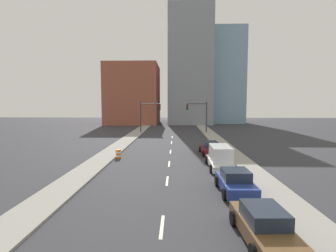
{
  "coord_description": "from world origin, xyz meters",
  "views": [
    {
      "loc": [
        0.66,
        -4.0,
        5.85
      ],
      "look_at": [
        -0.62,
        37.31,
        2.2
      ],
      "focal_mm": 28.0,
      "sensor_mm": 36.0,
      "label": 1
    }
  ],
  "objects_px": {
    "traffic_barrel": "(118,154)",
    "box_truck_white": "(220,158)",
    "traffic_signal_left": "(146,113)",
    "sedan_blue": "(235,182)",
    "sedan_maroon": "(210,148)",
    "traffic_signal_right": "(201,113)",
    "sedan_brown": "(264,226)"
  },
  "relations": [
    {
      "from": "traffic_signal_left",
      "to": "box_truck_white",
      "type": "bearing_deg",
      "value": -70.69
    },
    {
      "from": "sedan_maroon",
      "to": "traffic_barrel",
      "type": "bearing_deg",
      "value": -168.08
    },
    {
      "from": "box_truck_white",
      "to": "sedan_maroon",
      "type": "distance_m",
      "value": 6.62
    },
    {
      "from": "sedan_maroon",
      "to": "sedan_blue",
      "type": "bearing_deg",
      "value": -93.02
    },
    {
      "from": "traffic_signal_right",
      "to": "sedan_maroon",
      "type": "height_order",
      "value": "traffic_signal_right"
    },
    {
      "from": "sedan_blue",
      "to": "sedan_maroon",
      "type": "bearing_deg",
      "value": 88.71
    },
    {
      "from": "traffic_signal_left",
      "to": "traffic_signal_right",
      "type": "distance_m",
      "value": 10.56
    },
    {
      "from": "traffic_signal_left",
      "to": "sedan_blue",
      "type": "distance_m",
      "value": 35.64
    },
    {
      "from": "traffic_barrel",
      "to": "box_truck_white",
      "type": "xyz_separation_m",
      "value": [
        10.04,
        -3.97,
        0.5
      ]
    },
    {
      "from": "traffic_signal_left",
      "to": "sedan_maroon",
      "type": "height_order",
      "value": "traffic_signal_left"
    },
    {
      "from": "traffic_signal_right",
      "to": "sedan_blue",
      "type": "bearing_deg",
      "value": -91.47
    },
    {
      "from": "sedan_brown",
      "to": "sedan_blue",
      "type": "relative_size",
      "value": 1.11
    },
    {
      "from": "traffic_signal_left",
      "to": "traffic_barrel",
      "type": "bearing_deg",
      "value": -90.7
    },
    {
      "from": "traffic_signal_left",
      "to": "sedan_brown",
      "type": "distance_m",
      "value": 41.43
    },
    {
      "from": "sedan_brown",
      "to": "traffic_barrel",
      "type": "bearing_deg",
      "value": 118.46
    },
    {
      "from": "traffic_signal_left",
      "to": "sedan_maroon",
      "type": "bearing_deg",
      "value": -65.41
    },
    {
      "from": "sedan_blue",
      "to": "traffic_barrel",
      "type": "bearing_deg",
      "value": 132.84
    },
    {
      "from": "sedan_blue",
      "to": "box_truck_white",
      "type": "bearing_deg",
      "value": 88.22
    },
    {
      "from": "sedan_maroon",
      "to": "box_truck_white",
      "type": "bearing_deg",
      "value": -92.55
    },
    {
      "from": "sedan_brown",
      "to": "sedan_blue",
      "type": "height_order",
      "value": "sedan_blue"
    },
    {
      "from": "traffic_barrel",
      "to": "box_truck_white",
      "type": "distance_m",
      "value": 10.8
    },
    {
      "from": "sedan_blue",
      "to": "box_truck_white",
      "type": "height_order",
      "value": "box_truck_white"
    },
    {
      "from": "traffic_signal_right",
      "to": "sedan_maroon",
      "type": "xyz_separation_m",
      "value": [
        -0.86,
        -21.19,
        -3.26
      ]
    },
    {
      "from": "box_truck_white",
      "to": "sedan_blue",
      "type": "bearing_deg",
      "value": -90.07
    },
    {
      "from": "traffic_barrel",
      "to": "traffic_signal_right",
      "type": "bearing_deg",
      "value": 65.53
    },
    {
      "from": "sedan_blue",
      "to": "sedan_maroon",
      "type": "xyz_separation_m",
      "value": [
        0.02,
        12.96,
        -0.03
      ]
    },
    {
      "from": "traffic_signal_right",
      "to": "sedan_brown",
      "type": "xyz_separation_m",
      "value": [
        -1.04,
        -40.19,
        -3.25
      ]
    },
    {
      "from": "traffic_signal_right",
      "to": "sedan_maroon",
      "type": "relative_size",
      "value": 1.36
    },
    {
      "from": "traffic_signal_right",
      "to": "sedan_maroon",
      "type": "distance_m",
      "value": 21.46
    },
    {
      "from": "traffic_barrel",
      "to": "sedan_blue",
      "type": "bearing_deg",
      "value": -45.95
    },
    {
      "from": "traffic_barrel",
      "to": "sedan_blue",
      "type": "distance_m",
      "value": 14.34
    },
    {
      "from": "traffic_signal_left",
      "to": "sedan_blue",
      "type": "relative_size",
      "value": 1.42
    }
  ]
}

